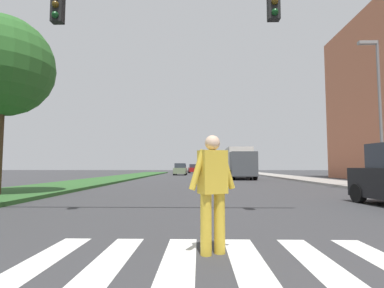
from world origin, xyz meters
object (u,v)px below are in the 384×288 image
(street_lamp_right, at_px, (378,100))
(sedan_distant, at_px, (180,170))
(tree_mid, at_px, (2,66))
(sedan_midblock, at_px, (241,171))
(traffic_light_gantry, at_px, (57,35))
(truck_box_delivery, at_px, (240,162))
(sedan_far_horizon, at_px, (194,169))
(pedestrian_performer, at_px, (213,188))

(street_lamp_right, bearing_deg, sedan_distant, 113.34)
(tree_mid, xyz_separation_m, sedan_midblock, (12.00, 17.63, -4.44))
(traffic_light_gantry, distance_m, street_lamp_right, 14.83)
(sedan_midblock, distance_m, truck_box_delivery, 0.84)
(tree_mid, bearing_deg, sedan_midblock, 55.76)
(tree_mid, height_order, sedan_midblock, tree_mid)
(tree_mid, distance_m, truck_box_delivery, 21.64)
(tree_mid, distance_m, traffic_light_gantry, 6.49)
(traffic_light_gantry, xyz_separation_m, sedan_midblock, (7.49, 22.23, -3.58))
(sedan_far_horizon, xyz_separation_m, truck_box_delivery, (5.05, -25.53, 0.88))
(pedestrian_performer, bearing_deg, sedan_midblock, 81.09)
(traffic_light_gantry, relative_size, sedan_distant, 2.25)
(sedan_distant, xyz_separation_m, truck_box_delivery, (6.66, -12.86, 0.86))
(tree_mid, height_order, traffic_light_gantry, tree_mid)
(sedan_far_horizon, height_order, truck_box_delivery, truck_box_delivery)
(tree_mid, bearing_deg, street_lamp_right, 11.65)
(pedestrian_performer, xyz_separation_m, truck_box_delivery, (3.80, 24.82, 0.70))
(sedan_distant, height_order, sedan_far_horizon, sedan_distant)
(traffic_light_gantry, distance_m, pedestrian_performer, 5.60)
(sedan_midblock, bearing_deg, tree_mid, -124.24)
(tree_mid, height_order, sedan_far_horizon, tree_mid)
(pedestrian_performer, distance_m, sedan_far_horizon, 50.37)
(traffic_light_gantry, xyz_separation_m, sedan_distant, (0.75, 35.16, -3.62))
(sedan_distant, xyz_separation_m, sedan_far_horizon, (1.61, 12.67, -0.01))
(tree_mid, bearing_deg, truck_box_delivery, 56.03)
(tree_mid, bearing_deg, sedan_distant, 80.23)
(traffic_light_gantry, bearing_deg, tree_mid, 134.48)
(pedestrian_performer, relative_size, sedan_distant, 0.40)
(traffic_light_gantry, relative_size, pedestrian_performer, 5.65)
(traffic_light_gantry, height_order, pedestrian_performer, traffic_light_gantry)
(tree_mid, relative_size, street_lamp_right, 0.95)
(sedan_midblock, bearing_deg, sedan_far_horizon, 101.33)
(street_lamp_right, bearing_deg, pedestrian_performer, -129.73)
(sedan_far_horizon, distance_m, truck_box_delivery, 26.04)
(street_lamp_right, distance_m, sedan_far_horizon, 41.17)
(tree_mid, height_order, pedestrian_performer, tree_mid)
(street_lamp_right, height_order, truck_box_delivery, street_lamp_right)
(street_lamp_right, bearing_deg, traffic_light_gantry, -146.96)
(sedan_distant, bearing_deg, street_lamp_right, -66.66)
(sedan_midblock, xyz_separation_m, sedan_distant, (-6.74, 12.93, -0.03))
(tree_mid, bearing_deg, traffic_light_gantry, -45.52)
(street_lamp_right, xyz_separation_m, pedestrian_performer, (-8.82, -10.61, -3.66))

